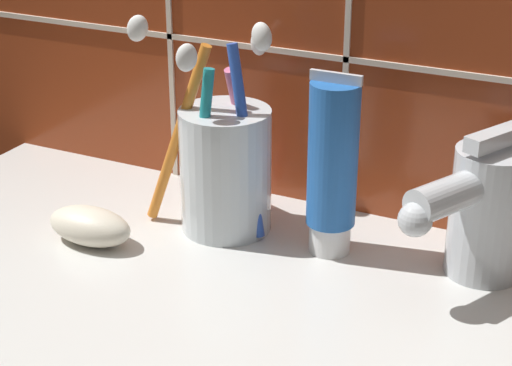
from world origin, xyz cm
name	(u,v)px	position (x,y,z in cm)	size (l,w,h in cm)	color
sink_counter	(238,303)	(0.00, 0.00, 1.00)	(68.18, 34.36, 2.00)	silver
toothbrush_cup	(225,165)	(-5.81, 8.96, 7.75)	(13.04, 11.17, 18.50)	silver
toothpaste_tube	(333,166)	(3.71, 8.98, 9.44)	(4.13, 3.93, 14.98)	white
sink_faucet	(482,209)	(15.21, 10.24, 7.66)	(7.81, 11.59, 11.74)	silver
soap_bar	(90,226)	(-14.43, 1.53, 3.54)	(7.51, 4.01, 3.08)	silver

